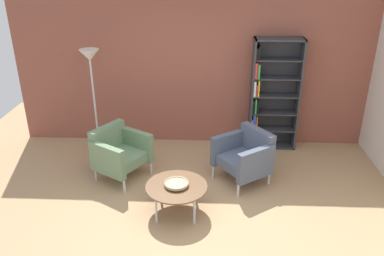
% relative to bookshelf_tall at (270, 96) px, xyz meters
% --- Properties ---
extents(ground_plane, '(8.32, 8.32, 0.00)m').
position_rel_bookshelf_tall_xyz_m(ground_plane, '(-1.14, -2.25, -0.92)').
color(ground_plane, tan).
extents(brick_back_panel, '(6.40, 0.12, 2.90)m').
position_rel_bookshelf_tall_xyz_m(brick_back_panel, '(-1.14, 0.21, 0.53)').
color(brick_back_panel, brown).
rests_on(brick_back_panel, ground_plane).
extents(bookshelf_tall, '(0.80, 0.30, 1.90)m').
position_rel_bookshelf_tall_xyz_m(bookshelf_tall, '(0.00, 0.00, 0.00)').
color(bookshelf_tall, '#333338').
rests_on(bookshelf_tall, ground_plane).
extents(coffee_table_low, '(0.80, 0.80, 0.40)m').
position_rel_bookshelf_tall_xyz_m(coffee_table_low, '(-1.43, -2.01, -0.55)').
color(coffee_table_low, brown).
rests_on(coffee_table_low, ground_plane).
extents(decorative_bowl, '(0.32, 0.32, 0.05)m').
position_rel_bookshelf_tall_xyz_m(decorative_bowl, '(-1.43, -2.01, -0.49)').
color(decorative_bowl, tan).
rests_on(decorative_bowl, coffee_table_low).
extents(armchair_spare_guest, '(0.93, 0.95, 0.78)m').
position_rel_bookshelf_tall_xyz_m(armchair_spare_guest, '(-0.49, -1.16, -0.51)').
color(armchair_spare_guest, '#4C566B').
rests_on(armchair_spare_guest, ground_plane).
extents(armchair_corner_red, '(0.92, 0.94, 0.78)m').
position_rel_bookshelf_tall_xyz_m(armchair_corner_red, '(-2.36, -1.14, -0.51)').
color(armchair_corner_red, slate).
rests_on(armchair_corner_red, ground_plane).
extents(floor_lamp_torchiere, '(0.32, 0.32, 1.74)m').
position_rel_bookshelf_tall_xyz_m(floor_lamp_torchiere, '(-2.93, -0.24, 0.52)').
color(floor_lamp_torchiere, silver).
rests_on(floor_lamp_torchiere, ground_plane).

